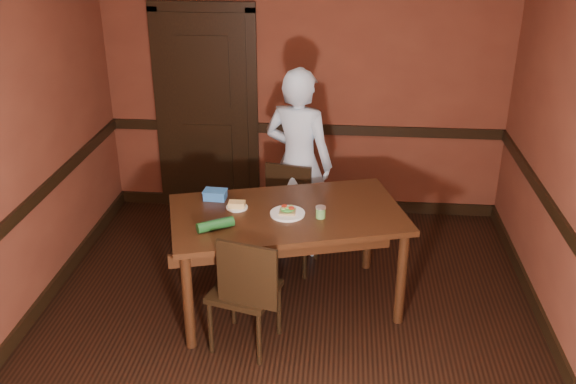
% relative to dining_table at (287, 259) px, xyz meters
% --- Properties ---
extents(floor, '(4.00, 4.50, 0.01)m').
position_rel_dining_table_xyz_m(floor, '(0.02, -0.46, -0.42)').
color(floor, black).
rests_on(floor, ground).
extents(wall_back, '(4.00, 0.02, 2.70)m').
position_rel_dining_table_xyz_m(wall_back, '(0.02, 1.79, 0.93)').
color(wall_back, brown).
rests_on(wall_back, ground).
extents(dado_back, '(4.00, 0.03, 0.10)m').
position_rel_dining_table_xyz_m(dado_back, '(0.02, 1.78, 0.48)').
color(dado_back, black).
rests_on(dado_back, ground).
extents(dado_left, '(0.03, 4.50, 0.10)m').
position_rel_dining_table_xyz_m(dado_left, '(-1.97, -0.46, 0.48)').
color(dado_left, black).
rests_on(dado_left, ground).
extents(dado_right, '(0.03, 4.50, 0.10)m').
position_rel_dining_table_xyz_m(dado_right, '(2.00, -0.46, 0.48)').
color(dado_right, black).
rests_on(dado_right, ground).
extents(baseboard_back, '(4.00, 0.03, 0.12)m').
position_rel_dining_table_xyz_m(baseboard_back, '(0.02, 1.78, -0.36)').
color(baseboard_back, black).
rests_on(baseboard_back, ground).
extents(baseboard_left, '(0.03, 4.50, 0.12)m').
position_rel_dining_table_xyz_m(baseboard_left, '(-1.97, -0.46, -0.36)').
color(baseboard_left, black).
rests_on(baseboard_left, ground).
extents(baseboard_right, '(0.03, 4.50, 0.12)m').
position_rel_dining_table_xyz_m(baseboard_right, '(2.00, -0.46, -0.36)').
color(baseboard_right, black).
rests_on(baseboard_right, ground).
extents(door, '(1.05, 0.07, 2.20)m').
position_rel_dining_table_xyz_m(door, '(-0.98, 1.76, 0.68)').
color(door, black).
rests_on(door, ground).
extents(dining_table, '(1.98, 1.45, 0.83)m').
position_rel_dining_table_xyz_m(dining_table, '(0.00, 0.00, 0.00)').
color(dining_table, black).
rests_on(dining_table, floor).
extents(chair_far, '(0.50, 0.50, 0.90)m').
position_rel_dining_table_xyz_m(chair_far, '(-0.02, 0.60, 0.03)').
color(chair_far, black).
rests_on(chair_far, floor).
extents(chair_near, '(0.54, 0.54, 0.94)m').
position_rel_dining_table_xyz_m(chair_near, '(-0.26, -0.55, 0.06)').
color(chair_near, black).
rests_on(chair_near, floor).
extents(person, '(0.74, 0.61, 1.75)m').
position_rel_dining_table_xyz_m(person, '(0.02, 0.92, 0.46)').
color(person, silver).
rests_on(person, floor).
extents(sandwich_plate, '(0.27, 0.27, 0.07)m').
position_rel_dining_table_xyz_m(sandwich_plate, '(0.01, -0.05, 0.43)').
color(sandwich_plate, white).
rests_on(sandwich_plate, dining_table).
extents(sauce_jar, '(0.08, 0.08, 0.09)m').
position_rel_dining_table_xyz_m(sauce_jar, '(0.26, -0.07, 0.46)').
color(sauce_jar, '#569147').
rests_on(sauce_jar, dining_table).
extents(cheese_saucer, '(0.17, 0.17, 0.05)m').
position_rel_dining_table_xyz_m(cheese_saucer, '(-0.40, 0.04, 0.44)').
color(cheese_saucer, white).
rests_on(cheese_saucer, dining_table).
extents(food_tub, '(0.19, 0.14, 0.08)m').
position_rel_dining_table_xyz_m(food_tub, '(-0.60, 0.18, 0.46)').
color(food_tub, '#3273C6').
rests_on(food_tub, dining_table).
extents(wrapped_veg, '(0.28, 0.21, 0.08)m').
position_rel_dining_table_xyz_m(wrapped_veg, '(-0.49, -0.33, 0.45)').
color(wrapped_veg, '#16471B').
rests_on(wrapped_veg, dining_table).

